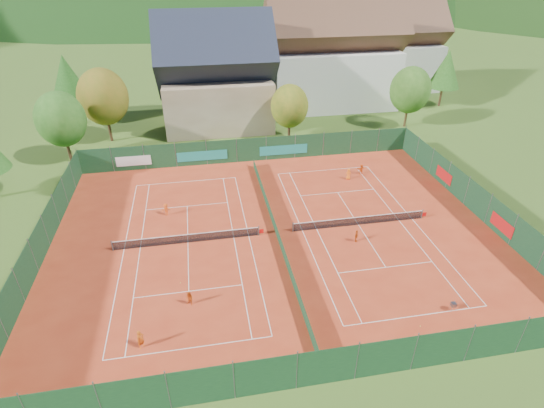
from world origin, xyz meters
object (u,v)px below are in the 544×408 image
Objects in this scene: player_left_mid at (190,299)px; player_right_far_b at (361,169)px; player_left_far at (166,209)px; player_right_far_a at (348,174)px; hotel_block_a at (332,60)px; player_left_near at (141,339)px; hotel_block_b at (392,51)px; chalet at (216,79)px; ball_hopper at (454,304)px; player_right_near at (356,236)px.

player_right_far_b is at bearing 78.56° from player_left_mid.
player_right_far_a is at bearing 177.89° from player_left_far.
player_left_near is at bearing -119.84° from hotel_block_a.
hotel_block_b is 12.10× the size of player_left_near.
chalet is at bearing -119.25° from player_left_far.
chalet reaches higher than ball_hopper.
player_left_near reaches higher than player_right_near.
player_left_near is 1.18× the size of player_right_far_b.
player_left_far is (1.09, 16.33, -0.08)m from player_left_near.
chalet is 34.47m from player_right_near.
player_left_mid is at bearing 85.58° from player_left_far.
player_left_mid is 0.98× the size of player_right_near.
player_left_mid is at bearing 168.03° from ball_hopper.
player_left_far is 1.05× the size of player_right_near.
hotel_block_a is 54.84m from player_left_near.
ball_hopper is 10.12m from player_right_near.
player_right_far_b is at bearing 10.61° from player_right_near.
player_left_mid is (3.17, 3.36, -0.12)m from player_left_near.
player_left_mid is at bearing 142.99° from player_right_near.
hotel_block_b is at bearing 29.74° from hotel_block_a.
player_left_far reaches higher than player_right_far_b.
hotel_block_a is 16.20× the size of player_right_far_a.
hotel_block_a is 17.77× the size of player_right_far_b.
hotel_block_b is at bearing 90.23° from player_left_mid.
player_right_near is 0.99× the size of player_right_far_b.
hotel_block_a is 26.97m from player_right_far_b.
ball_hopper is at bearing 24.43° from player_left_mid.
player_right_near is at bearing -103.42° from hotel_block_a.
ball_hopper is at bearing -71.80° from chalet.
ball_hopper is at bearing -96.27° from hotel_block_a.
chalet reaches higher than player_right_far_a.
hotel_block_b is 14.33× the size of player_right_near.
chalet reaches higher than player_left_far.
player_left_near reaches higher than player_left_far.
player_left_far is 20.52m from player_right_far_a.
chalet is 13.43× the size of player_right_near.
player_left_mid is (-4.91, -37.86, -6.03)m from chalet.
player_right_far_a is (21.20, 20.40, -0.05)m from player_left_near.
player_left_mid is 0.97× the size of player_right_far_b.
hotel_block_b is at bearing 22.99° from chalet.
player_right_far_a is 2.17m from player_right_far_b.
player_right_near reaches higher than player_left_mid.
chalet is 25.32m from player_right_far_a.
player_left_near is 29.42m from player_right_far_a.
chalet is at bearing -47.13° from player_right_far_a.
chalet reaches higher than player_right_far_b.
player_right_far_a reaches higher than ball_hopper.
player_right_near is (-3.93, 9.33, 0.05)m from ball_hopper.
hotel_block_a is 50.41m from player_left_mid.
hotel_block_b is 64.52m from player_left_mid.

